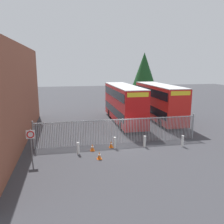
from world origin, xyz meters
The scene contains 13 objects.
ground_plane centered at (0.00, 8.00, 0.00)m, with size 100.00×100.00×0.00m, color #3D3D42.
palisade_fence centered at (-0.23, 0.00, 1.18)m, with size 14.34×0.14×2.35m.
double_decker_bus_near_gate centered at (6.63, 7.58, 2.42)m, with size 2.54×10.81×4.42m.
double_decker_bus_behind_fence_left centered at (2.07, 7.25, 2.42)m, with size 2.54×10.81×4.42m.
bollard_near_left centered at (-3.85, -1.87, 0.47)m, with size 0.20×0.20×0.95m, color silver.
bollard_center_front centered at (-0.83, -1.19, 0.47)m, with size 0.20×0.20×0.95m, color silver.
bollard_near_right centered at (1.70, -1.34, 0.47)m, with size 0.20×0.20×0.95m, color silver.
bollard_far_right centered at (4.87, -1.88, 0.47)m, with size 0.20×0.20×0.95m, color silver.
traffic_cone_by_gate centered at (-1.08, -0.94, 0.29)m, with size 0.34×0.34×0.59m.
traffic_cone_mid_forecourt centered at (-2.41, -3.15, 0.29)m, with size 0.34×0.34×0.59m.
traffic_cone_near_kerb centered at (-2.70, -1.37, 0.29)m, with size 0.34×0.34×0.59m.
speed_limit_sign_post centered at (-7.12, -2.77, 1.78)m, with size 0.60×0.14×2.40m.
tree_tall_back centered at (10.38, 23.98, 5.73)m, with size 4.79×4.79×9.16m.
Camera 1 is at (-4.66, -18.85, 6.72)m, focal length 36.99 mm.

